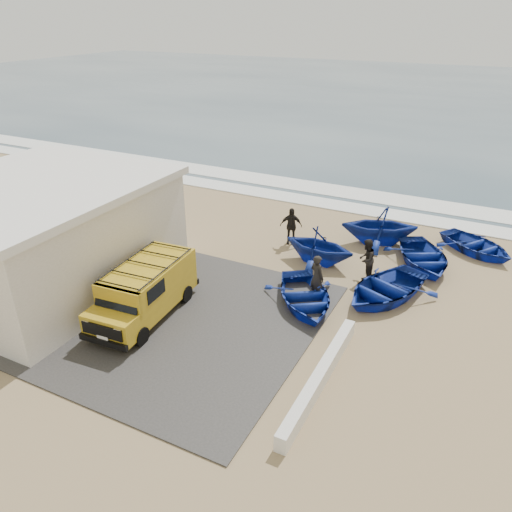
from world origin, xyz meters
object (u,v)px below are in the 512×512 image
at_px(parapet, 320,377).
at_px(boat_far_left, 380,225).
at_px(fisherman_front, 317,277).
at_px(van, 145,289).
at_px(boat_mid_right, 423,257).
at_px(building, 40,234).
at_px(fisherman_middle, 366,259).
at_px(boat_far_right, 477,245).
at_px(fisherman_back, 291,226).
at_px(boat_near_left, 305,296).
at_px(boat_near_right, 386,288).
at_px(boat_mid_left, 319,246).

xyz_separation_m(parapet, boat_far_left, (-1.03, 10.96, 0.67)).
bearing_deg(fisherman_front, van, 65.58).
bearing_deg(boat_far_left, boat_mid_right, 38.71).
xyz_separation_m(building, fisherman_middle, (11.85, 6.26, -1.28)).
relative_size(boat_far_right, fisherman_back, 2.01).
height_order(building, boat_mid_right, building).
xyz_separation_m(boat_near_left, fisherman_front, (0.19, 0.75, 0.53)).
bearing_deg(boat_mid_right, van, -162.00).
bearing_deg(boat_near_left, boat_near_right, 2.42).
distance_m(building, fisherman_front, 11.29).
relative_size(van, boat_near_right, 1.15).
bearing_deg(boat_near_left, fisherman_back, 84.20).
height_order(boat_near_right, boat_far_left, boat_far_left).
relative_size(boat_near_left, boat_near_right, 0.91).
xyz_separation_m(boat_near_right, boat_mid_left, (-3.44, 1.70, 0.41)).
relative_size(parapet, fisherman_back, 3.29).
xyz_separation_m(van, boat_near_left, (5.01, 3.26, -0.70)).
bearing_deg(boat_mid_left, boat_mid_right, -60.03).
bearing_deg(van, fisherman_back, 70.63).
xyz_separation_m(boat_far_left, boat_far_right, (4.38, 1.03, -0.57)).
distance_m(boat_far_right, fisherman_middle, 6.21).
bearing_deg(boat_far_right, boat_mid_right, 174.92).
distance_m(boat_mid_left, boat_far_right, 7.62).
bearing_deg(boat_far_right, boat_mid_left, 158.88).
distance_m(van, boat_far_right, 15.39).
xyz_separation_m(van, fisherman_back, (2.26, 8.30, -0.20)).
bearing_deg(boat_mid_right, fisherman_back, 156.49).
distance_m(boat_near_left, fisherman_middle, 3.61).
relative_size(parapet, boat_near_left, 1.53).
distance_m(boat_far_right, fisherman_back, 8.74).
relative_size(parapet, fisherman_front, 3.22).
xyz_separation_m(boat_far_right, fisherman_middle, (-4.00, -4.73, 0.50)).
bearing_deg(fisherman_front, boat_near_left, 103.99).
relative_size(boat_far_right, fisherman_middle, 2.08).
height_order(building, boat_near_right, building).
distance_m(van, fisherman_front, 6.57).
height_order(boat_near_left, boat_far_left, boat_far_left).
bearing_deg(building, boat_near_right, 20.92).
distance_m(boat_near_left, boat_mid_right, 6.53).
relative_size(boat_near_left, boat_far_right, 1.07).
bearing_deg(parapet, building, 175.42).
bearing_deg(fisherman_middle, boat_mid_right, 142.82).
relative_size(boat_mid_left, boat_far_left, 0.90).
xyz_separation_m(boat_near_right, fisherman_middle, (-1.17, 1.29, 0.44)).
bearing_deg(parapet, van, 174.02).
relative_size(building, fisherman_front, 5.04).
height_order(boat_near_right, fisherman_middle, fisherman_middle).
relative_size(building, parapet, 1.57).
bearing_deg(boat_near_left, parapet, -96.54).
xyz_separation_m(building, fisherman_back, (7.63, 8.05, -1.25)).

